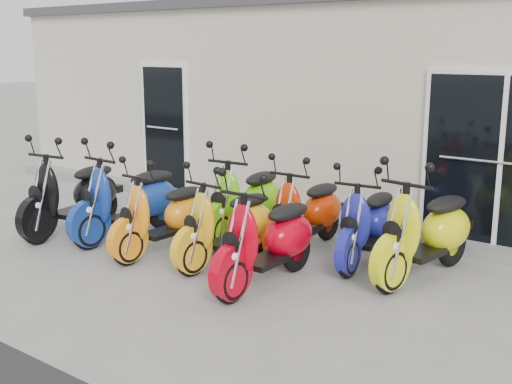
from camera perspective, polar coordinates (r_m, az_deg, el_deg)
ground at (r=8.03m, az=-2.60°, el=-5.98°), size 80.00×80.00×0.00m
building at (r=12.11m, az=13.37°, el=7.75°), size 14.00×6.00×3.20m
roof_cap at (r=12.10m, az=13.79°, el=15.69°), size 14.20×6.20×0.16m
front_step at (r=9.58m, az=5.13°, el=-2.45°), size 14.00×0.40×0.15m
door_left at (r=11.45m, az=-8.10°, el=5.99°), size 1.07×0.08×2.22m
door_right at (r=8.44m, az=21.01°, el=2.91°), size 2.02×0.08×2.22m
scooter_front_black at (r=9.36m, az=-16.01°, el=0.80°), size 0.97×2.03×1.44m
scooter_front_blue at (r=8.87m, az=-11.30°, el=0.38°), size 0.81×1.98×1.43m
scooter_front_orange_a at (r=8.16m, az=-8.23°, el=-1.07°), size 0.68×1.77×1.30m
scooter_front_orange_b at (r=7.70m, az=-2.53°, el=-1.78°), size 0.77×1.80×1.29m
scooter_front_red at (r=6.96m, az=1.03°, el=-3.03°), size 0.69×1.86×1.37m
scooter_back_green at (r=8.71m, az=-0.92°, el=0.28°), size 0.86×1.95×1.40m
scooter_back_red at (r=8.23m, az=4.52°, el=-0.79°), size 0.67×1.78×1.31m
scooter_back_blue at (r=7.83m, az=9.97°, el=-1.73°), size 0.84×1.81×1.29m
scooter_back_yellow at (r=7.41m, az=14.93°, el=-2.19°), size 1.00×2.04×1.44m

